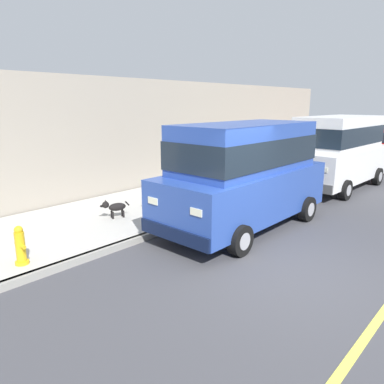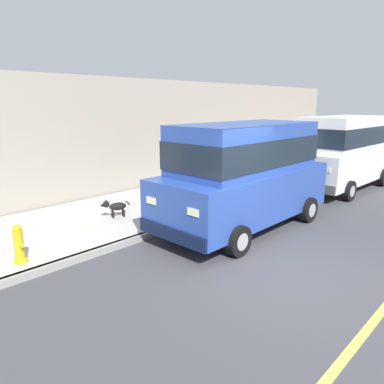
{
  "view_description": "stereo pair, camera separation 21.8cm",
  "coord_description": "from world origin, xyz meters",
  "px_view_note": "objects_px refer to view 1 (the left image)",
  "views": [
    {
      "loc": [
        2.71,
        -5.66,
        2.98
      ],
      "look_at": [
        -3.1,
        0.74,
        0.85
      ],
      "focal_mm": 34.04,
      "sensor_mm": 36.0,
      "label": 1
    },
    {
      "loc": [
        2.87,
        -5.51,
        2.98
      ],
      "look_at": [
        -3.1,
        0.74,
        0.85
      ],
      "focal_mm": 34.04,
      "sensor_mm": 36.0,
      "label": 2
    }
  ],
  "objects_px": {
    "car_white_van": "(338,149)",
    "dog_black": "(115,207)",
    "fire_hydrant": "(20,247)",
    "car_blue_van": "(245,171)"
  },
  "relations": [
    {
      "from": "car_white_van",
      "to": "fire_hydrant",
      "type": "relative_size",
      "value": 6.83
    },
    {
      "from": "dog_black",
      "to": "fire_hydrant",
      "type": "xyz_separation_m",
      "value": [
        0.99,
        -2.76,
        0.05
      ]
    },
    {
      "from": "fire_hydrant",
      "to": "car_white_van",
      "type": "bearing_deg",
      "value": 81.49
    },
    {
      "from": "car_blue_van",
      "to": "car_white_van",
      "type": "bearing_deg",
      "value": 89.91
    },
    {
      "from": "dog_black",
      "to": "car_blue_van",
      "type": "bearing_deg",
      "value": 37.5
    },
    {
      "from": "dog_black",
      "to": "fire_hydrant",
      "type": "distance_m",
      "value": 2.94
    },
    {
      "from": "car_white_van",
      "to": "fire_hydrant",
      "type": "bearing_deg",
      "value": -98.51
    },
    {
      "from": "car_blue_van",
      "to": "car_white_van",
      "type": "height_order",
      "value": "same"
    },
    {
      "from": "dog_black",
      "to": "fire_hydrant",
      "type": "relative_size",
      "value": 1.0
    },
    {
      "from": "car_white_van",
      "to": "dog_black",
      "type": "relative_size",
      "value": 6.85
    }
  ]
}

